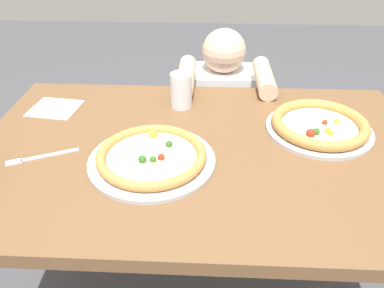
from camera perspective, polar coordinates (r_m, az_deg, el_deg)
The scene contains 7 objects.
dining_table at distance 1.20m, azimuth 1.24°, elevation -4.67°, with size 1.36×0.86×0.75m.
pizza_near at distance 1.07m, azimuth -6.07°, elevation -1.94°, with size 0.36×0.36×0.04m.
pizza_far at distance 1.27m, azimuth 18.59°, elevation 2.67°, with size 0.33×0.33×0.05m.
water_cup_clear at distance 1.34m, azimuth -1.64°, elevation 8.13°, with size 0.08×0.08×0.12m.
paper_napkin at distance 1.43m, azimuth -19.89°, elevation 5.08°, with size 0.16×0.14×0.00m, color white.
fork at distance 1.18m, azimuth -21.99°, elevation -1.85°, with size 0.19×0.10×0.00m.
diner_seated at distance 1.88m, azimuth 4.30°, elevation 2.69°, with size 0.38×0.51×0.91m.
Camera 1 is at (0.02, -0.95, 1.38)m, focal length 35.51 mm.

